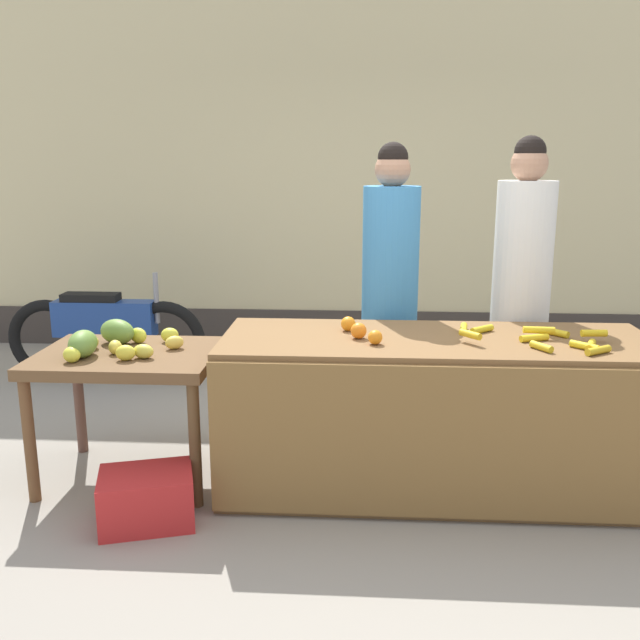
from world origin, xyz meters
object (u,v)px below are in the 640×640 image
Objects in this scene: parked_motorcycle at (106,331)px; produce_crate at (148,498)px; produce_sack at (278,399)px; vendor_woman_white_shirt at (521,295)px; vendor_woman_blue_shirt at (391,295)px.

produce_crate is (1.01, -2.19, -0.27)m from parked_motorcycle.
produce_crate is 0.89× the size of produce_sack.
produce_sack is at bearing -35.35° from parked_motorcycle.
produce_crate is (-1.97, -1.10, -0.81)m from vendor_woman_white_shirt.
parked_motorcycle is at bearing 159.92° from vendor_woman_white_shirt.
vendor_woman_blue_shirt is 1.83m from produce_crate.
vendor_woman_white_shirt reaches higher than produce_sack.
parked_motorcycle is (-2.20, 1.05, -0.52)m from vendor_woman_blue_shirt.
vendor_woman_white_shirt is (0.77, -0.04, 0.02)m from vendor_woman_blue_shirt.
produce_sack is (1.51, -1.07, -0.15)m from parked_motorcycle.
vendor_woman_blue_shirt is 2.49m from parked_motorcycle.
vendor_woman_white_shirt is 4.23× the size of produce_crate.
parked_motorcycle reaches higher than produce_crate.
produce_sack is (0.50, 1.12, 0.12)m from produce_crate.
vendor_woman_white_shirt reaches higher than parked_motorcycle.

